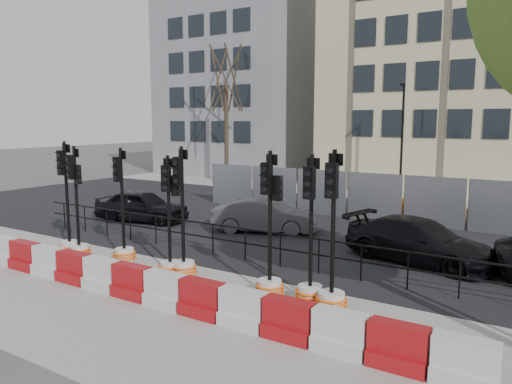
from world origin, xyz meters
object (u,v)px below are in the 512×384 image
Objects in this scene: traffic_signal_a at (69,232)px; car_c at (419,241)px; car_a at (142,206)px; traffic_signal_d at (170,248)px; traffic_signal_h at (332,279)px.

traffic_signal_a is 0.74× the size of car_c.
car_a is at bearing 108.07° from traffic_signal_a.
traffic_signal_d is 0.79× the size of car_a.
traffic_signal_h reaches higher than traffic_signal_a.
car_a is (-5.87, 4.77, -0.11)m from traffic_signal_d.
traffic_signal_d reaches higher than car_a.
car_c is (11.18, 0.09, -0.01)m from car_a.
traffic_signal_d is at bearing 179.36° from traffic_signal_h.
car_c is (9.42, 4.96, -0.08)m from traffic_signal_a.
car_a is at bearing 154.87° from traffic_signal_h.
car_a is (-1.76, 4.86, -0.07)m from traffic_signal_a.
traffic_signal_d is 7.57m from car_a.
traffic_signal_h is 0.86× the size of car_a.
traffic_signal_a is at bearing -172.86° from car_a.
traffic_signal_a is at bearing 179.84° from traffic_signal_h.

